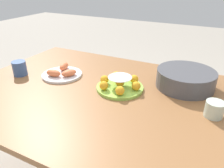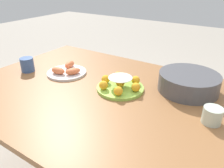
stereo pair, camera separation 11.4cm
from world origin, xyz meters
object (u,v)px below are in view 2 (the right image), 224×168
at_px(cake_plate, 120,85).
at_px(dining_table, 104,105).
at_px(serving_bowl, 189,82).
at_px(cup_far, 27,65).
at_px(seafood_platter, 67,71).
at_px(cup_near, 212,115).

bearing_deg(cake_plate, dining_table, -129.42).
relative_size(dining_table, serving_bowl, 4.90).
bearing_deg(cake_plate, cup_far, -170.27).
xyz_separation_m(dining_table, seafood_platter, (-0.34, 0.07, 0.10)).
relative_size(serving_bowl, cup_far, 3.54).
bearing_deg(cake_plate, cup_near, -5.50).
height_order(cake_plate, cup_far, cup_far).
distance_m(cake_plate, seafood_platter, 0.39).
xyz_separation_m(cake_plate, cup_far, (-0.64, -0.11, 0.02)).
relative_size(cake_plate, seafood_platter, 1.05).
height_order(dining_table, seafood_platter, seafood_platter).
distance_m(dining_table, cup_near, 0.55).
xyz_separation_m(serving_bowl, seafood_platter, (-0.71, -0.19, -0.04)).
xyz_separation_m(dining_table, cup_near, (0.54, 0.03, 0.12)).
height_order(serving_bowl, cup_far, serving_bowl).
height_order(dining_table, cup_far, cup_far).
xyz_separation_m(cup_near, cup_far, (-1.12, -0.06, 0.01)).
distance_m(seafood_platter, cup_near, 0.88).
bearing_deg(cup_near, cup_far, -176.78).
bearing_deg(dining_table, cup_far, -176.30).
height_order(dining_table, serving_bowl, serving_bowl).
height_order(cake_plate, serving_bowl, serving_bowl).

